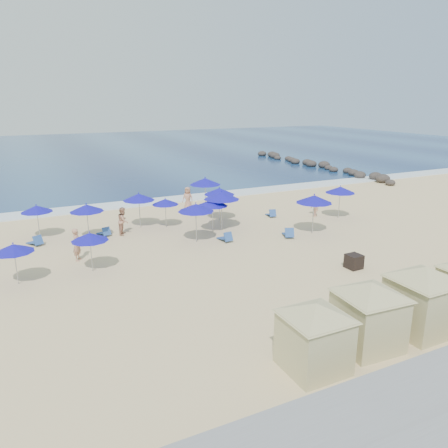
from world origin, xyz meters
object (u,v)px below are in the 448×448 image
Objects in this scene: umbrella_3 at (90,237)px; umbrella_6 at (196,208)px; umbrella_5 at (165,202)px; beachgoer_3 at (188,198)px; umbrella_12 at (87,208)px; umbrella_7 at (213,203)px; umbrella_1 at (14,248)px; umbrella_13 at (219,191)px; umbrella_9 at (205,181)px; umbrella_2 at (37,209)px; trash_bin at (354,261)px; umbrella_11 at (314,199)px; cabana_2 at (423,291)px; cabana_0 at (315,328)px; cabana_1 at (369,307)px; umbrella_10 at (340,190)px; beachgoer_1 at (123,221)px; beachgoer_2 at (315,206)px; beachgoer_0 at (77,244)px; rock_jetty at (316,165)px; umbrella_4 at (139,197)px; umbrella_8 at (222,196)px.

umbrella_6 reaches higher than umbrella_3.
umbrella_5 is 5.14m from beachgoer_3.
umbrella_12 is at bearing 150.08° from umbrella_6.
umbrella_7 is at bearing 22.35° from umbrella_3.
umbrella_1 is 0.84× the size of umbrella_13.
umbrella_2 is at bearing -172.74° from umbrella_9.
umbrella_11 reaches higher than trash_bin.
cabana_0 is at bearing -177.91° from cabana_2.
beachgoer_3 is (1.66, 21.28, -0.64)m from cabana_1.
umbrella_1 is at bearing -95.77° from beachgoer_3.
umbrella_10 is 15.51m from beachgoer_1.
beachgoer_2 is at bearing -10.07° from umbrella_2.
umbrella_7 is 0.94× the size of umbrella_10.
beachgoer_0 is at bearing 127.74° from cabana_2.
umbrella_3 reaches higher than beachgoer_0.
umbrella_9 reaches higher than umbrella_12.
umbrella_7 is at bearing 151.09° from umbrella_11.
rock_jetty is 42.14m from cabana_1.
trash_bin is 9.64m from umbrella_6.
beachgoer_2 is at bearing -5.74° from umbrella_12.
umbrella_8 is (4.75, -2.98, 0.23)m from umbrella_4.
cabana_0 is 1.93× the size of umbrella_3.
umbrella_10 is 4.66m from umbrella_11.
umbrella_3 is 9.04m from umbrella_7.
cabana_2 is 1.87× the size of umbrella_4.
cabana_0 is 1.68× the size of umbrella_4.
beachgoer_2 is at bearing -69.53° from beachgoer_1.
umbrella_11 is at bearing 60.74° from cabana_1.
umbrella_7 is at bearing -53.65° from beachgoer_0.
umbrella_9 is at bearing 96.12° from trash_bin.
cabana_1 is at bearing -125.28° from rock_jetty.
umbrella_10 is at bearing -5.28° from umbrella_7.
beachgoer_1 is at bearing 162.62° from umbrella_8.
rock_jetty is 11.63× the size of umbrella_7.
umbrella_13 is (3.36, 3.72, -0.01)m from umbrella_6.
umbrella_9 is at bearing -116.43° from beachgoer_2.
beachgoer_2 is 0.87× the size of beachgoer_3.
cabana_1 reaches higher than umbrella_1.
umbrella_8 is 6.59m from beachgoer_1.
umbrella_8 is 0.99× the size of umbrella_9.
umbrella_1 is 0.86× the size of umbrella_10.
umbrella_7 reaches higher than beachgoer_0.
umbrella_5 is 0.76× the size of umbrella_8.
umbrella_6 is 1.39× the size of beachgoer_1.
beachgoer_1 is (6.45, 5.67, -0.92)m from umbrella_1.
umbrella_5 is at bearing 178.36° from umbrella_13.
umbrella_9 is at bearing 19.23° from umbrella_12.
trash_bin is 6.43m from umbrella_11.
cabana_2 is 2.20× the size of umbrella_5.
umbrella_3 is 0.93× the size of umbrella_7.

